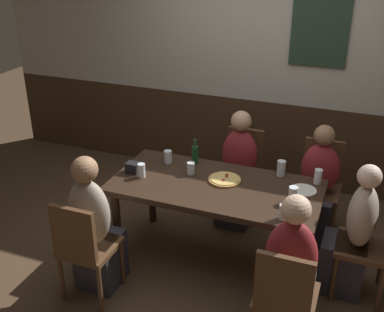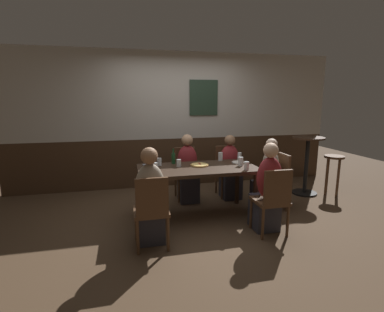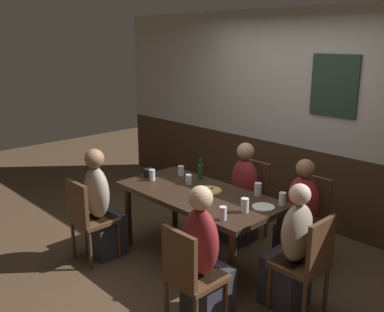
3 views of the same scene
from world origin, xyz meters
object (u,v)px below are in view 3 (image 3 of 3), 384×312
at_px(chair_head_east, 308,260).
at_px(pizza, 208,191).
at_px(person_head_east, 291,256).
at_px(person_left_near, 102,211).
at_px(chair_right_near, 189,273).
at_px(pint_glass_amber, 223,214).
at_px(person_right_near, 204,266).
at_px(condiment_caddy, 150,173).
at_px(tumbler_short, 258,190).
at_px(highball_clear, 245,206).
at_px(beer_glass_tall, 282,199).
at_px(plate_white_large, 263,207).
at_px(chair_left_near, 88,216).
at_px(dining_table, 199,200).
at_px(chair_mid_far, 250,195).
at_px(person_mid_far, 241,200).
at_px(pint_glass_pale, 181,171).
at_px(person_right_far, 299,221).
at_px(chair_right_far, 308,214).
at_px(beer_glass_half, 152,175).
at_px(beer_bottle_green, 200,171).
at_px(tumbler_water, 189,180).

xyz_separation_m(chair_head_east, pizza, (-1.23, 0.09, 0.26)).
height_order(person_head_east, person_left_near, person_left_near).
xyz_separation_m(chair_right_near, pint_glass_amber, (-0.14, 0.52, 0.30)).
bearing_deg(person_head_east, person_right_near, -117.76).
bearing_deg(condiment_caddy, tumbler_short, 18.56).
height_order(person_right_near, highball_clear, person_right_near).
bearing_deg(condiment_caddy, person_left_near, -91.67).
height_order(beer_glass_tall, plate_white_large, beer_glass_tall).
distance_m(chair_left_near, person_right_near, 1.52).
distance_m(dining_table, highball_clear, 0.66).
distance_m(chair_mid_far, pint_glass_amber, 1.34).
bearing_deg(beer_glass_tall, dining_table, -157.38).
bearing_deg(chair_mid_far, person_mid_far, -90.00).
bearing_deg(pint_glass_pale, person_right_far, 18.55).
distance_m(chair_left_near, highball_clear, 1.63).
bearing_deg(chair_right_near, person_head_east, 66.98).
bearing_deg(plate_white_large, pizza, -174.23).
relative_size(pizza, highball_clear, 2.09).
height_order(chair_right_far, person_left_near, person_left_near).
xyz_separation_m(pint_glass_pale, beer_glass_half, (-0.10, -0.34, 0.01)).
bearing_deg(pizza, pint_glass_pale, 165.61).
height_order(person_head_east, person_right_near, person_right_near).
distance_m(person_right_near, pizza, 1.07).
distance_m(chair_right_near, chair_mid_far, 1.84).
distance_m(pint_glass_amber, tumbler_short, 0.69).
bearing_deg(pint_glass_amber, plate_white_large, 81.25).
height_order(chair_mid_far, pint_glass_amber, chair_mid_far).
height_order(person_right_near, beer_glass_tall, person_right_near).
bearing_deg(chair_head_east, beer_bottle_green, 168.47).
height_order(pint_glass_pale, beer_glass_half, beer_glass_half).
distance_m(beer_glass_half, beer_glass_tall, 1.47).
bearing_deg(chair_right_near, condiment_caddy, 152.18).
xyz_separation_m(highball_clear, tumbler_water, (-0.90, 0.16, -0.01)).
bearing_deg(chair_mid_far, highball_clear, -54.15).
relative_size(person_right_near, plate_white_large, 5.67).
height_order(chair_head_east, condiment_caddy, chair_head_east).
xyz_separation_m(person_left_near, beer_glass_half, (0.13, 0.58, 0.30)).
relative_size(pizza, plate_white_large, 1.31).
height_order(chair_left_near, plate_white_large, chair_left_near).
relative_size(person_right_near, condiment_caddy, 10.72).
bearing_deg(person_right_far, person_left_near, -138.32).
bearing_deg(pint_glass_pale, person_right_near, -35.32).
xyz_separation_m(pint_glass_pale, beer_bottle_green, (0.23, 0.08, 0.04)).
bearing_deg(pint_glass_pale, person_mid_far, 39.16).
xyz_separation_m(person_right_near, plate_white_large, (-0.06, 0.83, 0.25)).
xyz_separation_m(chair_right_far, pint_glass_pale, (-1.29, -0.60, 0.29)).
height_order(pint_glass_amber, tumbler_short, tumbler_short).
bearing_deg(dining_table, person_mid_far, 90.00).
relative_size(chair_left_near, person_mid_far, 0.77).
bearing_deg(person_right_far, chair_mid_far, 167.78).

